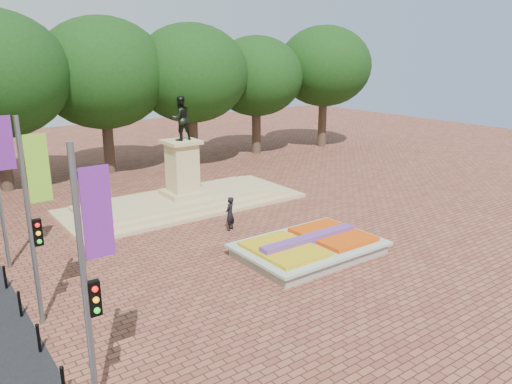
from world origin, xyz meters
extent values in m
plane|color=brown|center=(0.00, 0.00, 0.00)|extent=(90.00, 90.00, 0.00)
cube|color=gray|center=(1.00, -2.00, 0.23)|extent=(6.00, 4.00, 0.45)
cube|color=#B3BEAC|center=(1.00, -2.00, 0.50)|extent=(6.30, 4.30, 0.12)
cube|color=#CE590B|center=(2.45, -2.00, 0.63)|extent=(2.60, 3.40, 0.22)
cube|color=gold|center=(-0.45, -2.00, 0.62)|extent=(2.60, 3.40, 0.18)
cube|color=#673591|center=(1.00, -2.00, 0.72)|extent=(5.20, 0.55, 0.38)
cube|color=tan|center=(0.00, 8.00, 0.10)|extent=(14.00, 6.00, 0.20)
cube|color=tan|center=(0.00, 8.00, 0.30)|extent=(12.00, 5.00, 0.20)
cube|color=tan|center=(0.00, 8.00, 0.50)|extent=(10.00, 4.00, 0.20)
cube|color=tan|center=(0.00, 8.00, 0.75)|extent=(2.20, 2.20, 0.30)
cube|color=tan|center=(0.00, 8.00, 2.30)|extent=(1.50, 1.50, 2.80)
cube|color=tan|center=(0.00, 8.00, 3.80)|extent=(1.90, 1.90, 0.20)
imported|color=black|center=(0.00, 8.00, 5.15)|extent=(1.22, 0.95, 2.50)
cylinder|color=#362A1D|center=(-8.00, 18.00, 2.00)|extent=(0.80, 0.80, 4.00)
cylinder|color=#362A1D|center=(-1.00, 18.00, 2.00)|extent=(0.80, 0.80, 4.00)
ellipsoid|color=#12330E|center=(-1.00, 18.00, 6.69)|extent=(8.80, 8.80, 7.48)
cylinder|color=#362A1D|center=(6.00, 18.00, 2.00)|extent=(0.80, 0.80, 4.00)
ellipsoid|color=#12330E|center=(6.00, 18.00, 6.69)|extent=(8.80, 8.80, 7.48)
cylinder|color=#362A1D|center=(13.00, 18.00, 2.00)|extent=(0.80, 0.80, 4.00)
ellipsoid|color=#12330E|center=(13.00, 18.00, 6.69)|extent=(8.80, 8.80, 7.48)
cylinder|color=#362A1D|center=(20.00, 18.00, 2.00)|extent=(0.80, 0.80, 4.00)
ellipsoid|color=#12330E|center=(20.00, 18.00, 6.69)|extent=(8.80, 8.80, 7.48)
cylinder|color=slate|center=(-10.20, -6.50, 3.50)|extent=(0.16, 0.16, 7.00)
cube|color=#6D218B|center=(-9.75, -6.50, 5.30)|extent=(0.70, 0.04, 2.20)
cylinder|color=slate|center=(-10.20, -1.00, 3.50)|extent=(0.16, 0.16, 7.00)
cube|color=#82C828|center=(-9.75, -1.00, 5.30)|extent=(0.70, 0.04, 2.20)
cube|color=#6D218B|center=(-9.75, 4.50, 5.30)|extent=(0.70, 0.04, 2.20)
cube|color=black|center=(-10.00, -6.50, 3.20)|extent=(0.28, 0.18, 0.90)
cube|color=black|center=(-10.00, -1.00, 3.20)|extent=(0.28, 0.18, 0.90)
cylinder|color=black|center=(-10.70, -5.40, 0.45)|extent=(0.10, 0.10, 0.90)
sphere|color=black|center=(-10.70, -5.40, 0.92)|extent=(0.12, 0.12, 0.12)
cylinder|color=black|center=(-10.70, -2.80, 0.45)|extent=(0.10, 0.10, 0.90)
sphere|color=black|center=(-10.70, -2.80, 0.92)|extent=(0.12, 0.12, 0.12)
cylinder|color=black|center=(-10.70, -0.20, 0.45)|extent=(0.10, 0.10, 0.90)
sphere|color=black|center=(-10.70, -0.20, 0.92)|extent=(0.12, 0.12, 0.12)
cylinder|color=black|center=(-10.70, 2.40, 0.45)|extent=(0.10, 0.10, 0.90)
sphere|color=black|center=(-10.70, 2.40, 0.92)|extent=(0.12, 0.12, 0.12)
imported|color=black|center=(-0.12, 2.79, 0.88)|extent=(0.77, 0.69, 1.76)
camera|label=1|loc=(-13.20, -17.45, 8.91)|focal=35.00mm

